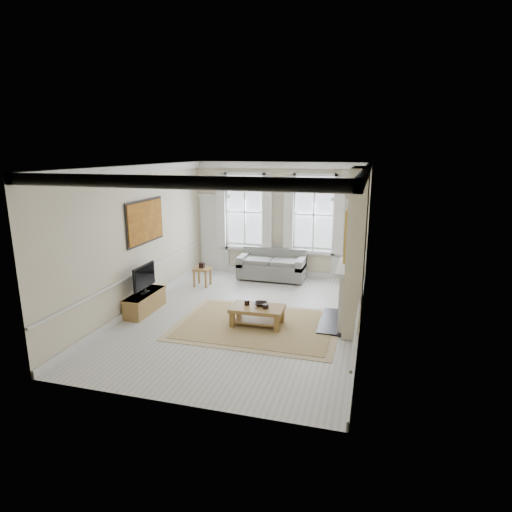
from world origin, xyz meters
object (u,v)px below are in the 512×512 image
(sofa, at_px, (272,267))
(coffee_table, at_px, (257,310))
(tv_stand, at_px, (145,302))
(side_table, at_px, (202,271))

(sofa, xyz_separation_m, coffee_table, (0.50, -3.51, -0.02))
(tv_stand, bearing_deg, sofa, 56.58)
(side_table, height_order, tv_stand, side_table)
(side_table, xyz_separation_m, coffee_table, (2.24, -2.31, -0.07))
(side_table, relative_size, coffee_table, 0.45)
(coffee_table, height_order, tv_stand, tv_stand)
(sofa, distance_m, coffee_table, 3.55)
(sofa, bearing_deg, coffee_table, -81.84)
(side_table, bearing_deg, tv_stand, -103.31)
(sofa, height_order, side_table, sofa)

